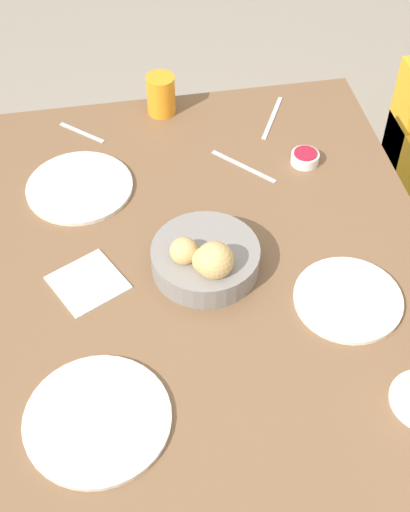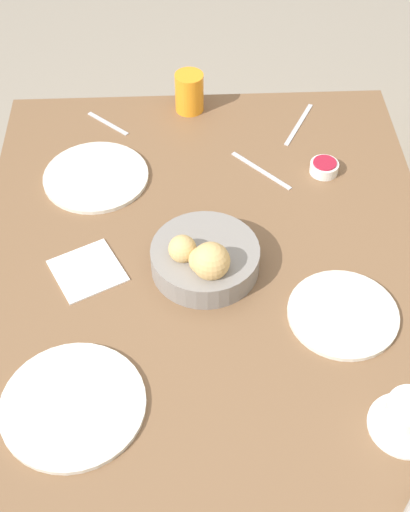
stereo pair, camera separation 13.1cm
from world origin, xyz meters
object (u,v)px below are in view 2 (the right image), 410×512
(plate_near_right, at_px, (73,405))
(juice_glass, at_px, (189,92))
(bread_basket, at_px, (205,257))
(plate_far_center, at_px, (343,314))
(plate_near_left, at_px, (96,177))
(coffee_cup, at_px, (408,417))
(knife_silver, at_px, (299,124))
(jam_bowl_berry, at_px, (324,167))
(spoon_coffee, at_px, (108,124))
(napkin, at_px, (87,272))
(fork_silver, at_px, (261,171))

(plate_near_right, relative_size, juice_glass, 2.52)
(bread_basket, bearing_deg, plate_near_right, -38.41)
(plate_near_right, bearing_deg, plate_far_center, 109.33)
(plate_near_left, bearing_deg, coffee_cup, 40.47)
(knife_silver, bearing_deg, juice_glass, -105.94)
(jam_bowl_berry, height_order, knife_silver, jam_bowl_berry)
(bread_basket, distance_m, spoon_coffee, 0.55)
(bread_basket, xyz_separation_m, plate_near_right, (0.31, -0.25, -0.03))
(spoon_coffee, xyz_separation_m, napkin, (0.50, -0.02, 0.00))
(plate_near_left, xyz_separation_m, plate_near_right, (0.61, -0.00, 0.00))
(plate_near_left, bearing_deg, knife_silver, 109.89)
(plate_near_left, xyz_separation_m, knife_silver, (-0.18, 0.50, -0.00))
(bread_basket, height_order, knife_silver, bread_basket)
(plate_near_right, bearing_deg, napkin, 179.21)
(jam_bowl_berry, bearing_deg, spoon_coffee, -111.77)
(coffee_cup, height_order, fork_silver, coffee_cup)
(jam_bowl_berry, distance_m, fork_silver, 0.15)
(spoon_coffee, bearing_deg, plate_near_left, -4.93)
(knife_silver, bearing_deg, plate_near_left, -70.11)
(jam_bowl_berry, height_order, fork_silver, jam_bowl_berry)
(plate_near_right, relative_size, plate_far_center, 1.19)
(plate_near_right, distance_m, plate_far_center, 0.54)
(bread_basket, xyz_separation_m, juice_glass, (-0.55, -0.01, 0.01))
(juice_glass, height_order, napkin, juice_glass)
(juice_glass, bearing_deg, fork_silver, 32.80)
(knife_silver, height_order, napkin, napkin)
(plate_near_left, xyz_separation_m, spoon_coffee, (-0.21, 0.02, -0.00))
(plate_near_right, relative_size, napkin, 1.47)
(plate_far_center, height_order, napkin, plate_far_center)
(plate_far_center, bearing_deg, plate_near_left, -130.02)
(coffee_cup, bearing_deg, plate_near_left, -139.53)
(coffee_cup, height_order, spoon_coffee, coffee_cup)
(fork_silver, bearing_deg, napkin, -52.26)
(coffee_cup, relative_size, napkin, 0.72)
(coffee_cup, relative_size, fork_silver, 0.91)
(spoon_coffee, bearing_deg, juice_glass, 104.50)
(juice_glass, relative_size, coffee_cup, 0.80)
(juice_glass, distance_m, spoon_coffee, 0.22)
(bread_basket, distance_m, knife_silver, 0.54)
(bread_basket, relative_size, spoon_coffee, 2.07)
(knife_silver, xyz_separation_m, napkin, (0.47, -0.50, 0.00))
(jam_bowl_berry, xyz_separation_m, fork_silver, (-0.01, -0.15, -0.01))
(juice_glass, xyz_separation_m, spoon_coffee, (0.05, -0.21, -0.05))
(plate_far_center, bearing_deg, bread_basket, -116.30)
(juice_glass, bearing_deg, plate_far_center, 22.25)
(plate_near_left, xyz_separation_m, jam_bowl_berry, (0.00, 0.54, 0.01))
(coffee_cup, xyz_separation_m, jam_bowl_berry, (-0.67, -0.04, -0.02))
(fork_silver, bearing_deg, bread_basket, -25.81)
(knife_silver, relative_size, napkin, 0.94)
(plate_near_left, distance_m, fork_silver, 0.39)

